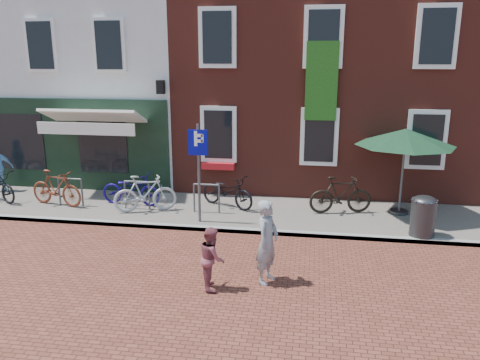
% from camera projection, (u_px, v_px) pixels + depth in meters
% --- Properties ---
extents(ground, '(80.00, 80.00, 0.00)m').
position_uv_depth(ground, '(177.00, 230.00, 12.19)').
color(ground, brown).
extents(sidewalk, '(24.00, 3.00, 0.10)m').
position_uv_depth(sidewalk, '(227.00, 212.00, 13.46)').
color(sidewalk, slate).
rests_on(sidewalk, ground).
extents(building_stucco, '(8.00, 8.00, 9.00)m').
position_uv_depth(building_stucco, '(99.00, 50.00, 18.49)').
color(building_stucco, silver).
rests_on(building_stucco, ground).
extents(building_brick_mid, '(6.00, 8.00, 10.00)m').
position_uv_depth(building_brick_mid, '(280.00, 35.00, 17.30)').
color(building_brick_mid, maroon).
rests_on(building_brick_mid, ground).
extents(building_brick_right, '(6.00, 8.00, 10.00)m').
position_uv_depth(building_brick_right, '(455.00, 34.00, 16.40)').
color(building_brick_right, maroon).
rests_on(building_brick_right, ground).
extents(litter_bin, '(0.58, 0.58, 1.07)m').
position_uv_depth(litter_bin, '(423.00, 214.00, 11.41)').
color(litter_bin, '#323235').
rests_on(litter_bin, sidewalk).
extents(parking_sign, '(0.50, 0.08, 2.57)m').
position_uv_depth(parking_sign, '(198.00, 158.00, 12.10)').
color(parking_sign, '#4C4C4F').
rests_on(parking_sign, sidewalk).
extents(parasol, '(2.64, 2.64, 2.44)m').
position_uv_depth(parasol, '(406.00, 134.00, 12.63)').
color(parasol, '#4C4C4F').
rests_on(parasol, sidewalk).
extents(woman, '(0.58, 0.71, 1.67)m').
position_uv_depth(woman, '(267.00, 242.00, 9.24)').
color(woman, gray).
rests_on(woman, ground).
extents(boy, '(0.62, 0.70, 1.22)m').
position_uv_depth(boy, '(212.00, 258.00, 9.06)').
color(boy, '#8B4048').
rests_on(boy, ground).
extents(bicycle_1, '(1.79, 0.84, 1.04)m').
position_uv_depth(bicycle_1, '(56.00, 188.00, 13.75)').
color(bicycle_1, maroon).
rests_on(bicycle_1, sidewalk).
extents(bicycle_2, '(1.82, 0.74, 0.93)m').
position_uv_depth(bicycle_2, '(131.00, 189.00, 13.82)').
color(bicycle_2, '#13065B').
rests_on(bicycle_2, sidewalk).
extents(bicycle_3, '(1.78, 1.08, 1.04)m').
position_uv_depth(bicycle_3, '(145.00, 193.00, 13.21)').
color(bicycle_3, '#A9A9AB').
rests_on(bicycle_3, sidewalk).
extents(bicycle_4, '(1.86, 1.37, 0.93)m').
position_uv_depth(bicycle_4, '(227.00, 191.00, 13.62)').
color(bicycle_4, black).
rests_on(bicycle_4, sidewalk).
extents(bicycle_5, '(1.79, 0.87, 1.04)m').
position_uv_depth(bicycle_5, '(341.00, 195.00, 13.07)').
color(bicycle_5, black).
rests_on(bicycle_5, sidewalk).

